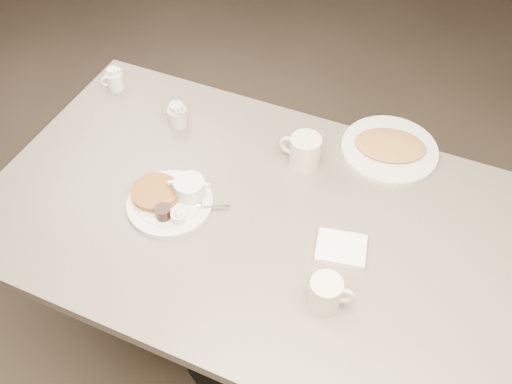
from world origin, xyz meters
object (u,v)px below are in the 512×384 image
at_px(diner_table, 253,248).
at_px(creamer_right, 177,115).
at_px(creamer_left, 115,80).
at_px(coffee_mug_near, 326,293).
at_px(hash_plate, 390,148).
at_px(main_plate, 172,198).
at_px(coffee_mug_far, 304,151).

xyz_separation_m(diner_table, creamer_right, (-0.37, 0.24, 0.21)).
xyz_separation_m(diner_table, creamer_left, (-0.65, 0.31, 0.21)).
xyz_separation_m(coffee_mug_near, creamer_right, (-0.64, 0.43, -0.01)).
xyz_separation_m(coffee_mug_near, creamer_left, (-0.92, 0.50, -0.01)).
height_order(creamer_right, hash_plate, creamer_right).
bearing_deg(creamer_right, creamer_left, 165.49).
height_order(main_plate, coffee_mug_near, coffee_mug_near).
distance_m(diner_table, hash_plate, 0.52).
relative_size(coffee_mug_far, creamer_right, 1.67).
xyz_separation_m(coffee_mug_near, coffee_mug_far, (-0.21, 0.42, 0.00)).
bearing_deg(hash_plate, coffee_mug_far, -145.84).
bearing_deg(diner_table, coffee_mug_near, -34.21).
bearing_deg(creamer_left, coffee_mug_far, -6.18).
relative_size(main_plate, creamer_right, 3.96).
height_order(coffee_mug_near, coffee_mug_far, coffee_mug_far).
xyz_separation_m(coffee_mug_far, creamer_left, (-0.71, 0.08, -0.01)).
bearing_deg(main_plate, hash_plate, 41.32).
xyz_separation_m(diner_table, coffee_mug_far, (0.06, 0.24, 0.22)).
height_order(diner_table, main_plate, main_plate).
relative_size(coffee_mug_near, coffee_mug_far, 0.89).
distance_m(coffee_mug_far, creamer_right, 0.43).
distance_m(main_plate, coffee_mug_far, 0.41).
distance_m(coffee_mug_far, creamer_left, 0.71).
xyz_separation_m(main_plate, coffee_mug_near, (0.49, -0.13, 0.02)).
relative_size(creamer_right, hash_plate, 0.23).
bearing_deg(hash_plate, diner_table, -126.05).
distance_m(main_plate, coffee_mug_near, 0.51).
distance_m(main_plate, hash_plate, 0.68).
bearing_deg(diner_table, hash_plate, 53.95).
distance_m(diner_table, coffee_mug_far, 0.33).
bearing_deg(coffee_mug_near, diner_table, 145.79).
relative_size(creamer_left, hash_plate, 0.23).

